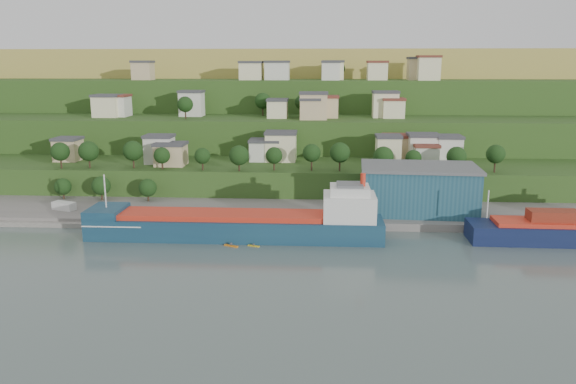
# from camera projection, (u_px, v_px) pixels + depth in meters

# --- Properties ---
(ground) EXTENTS (500.00, 500.00, 0.00)m
(ground) POSITION_uv_depth(u_px,v_px,m) (252.00, 248.00, 129.58)
(ground) COLOR #465653
(ground) RESTS_ON ground
(quay) EXTENTS (220.00, 26.00, 4.00)m
(quay) POSITION_uv_depth(u_px,v_px,m) (336.00, 217.00, 155.67)
(quay) COLOR slate
(quay) RESTS_ON ground
(pebble_beach) EXTENTS (40.00, 18.00, 2.40)m
(pebble_beach) POSITION_uv_depth(u_px,v_px,m) (63.00, 218.00, 154.18)
(pebble_beach) COLOR slate
(pebble_beach) RESTS_ON ground
(hillside) EXTENTS (360.00, 210.85, 96.00)m
(hillside) POSITION_uv_depth(u_px,v_px,m) (291.00, 145.00, 293.69)
(hillside) COLOR #284719
(hillside) RESTS_ON ground
(cargo_ship_near) EXTENTS (71.63, 11.57, 18.42)m
(cargo_ship_near) POSITION_uv_depth(u_px,v_px,m) (245.00, 226.00, 136.44)
(cargo_ship_near) COLOR #132F48
(cargo_ship_near) RESTS_ON ground
(warehouse) EXTENTS (32.07, 20.81, 12.80)m
(warehouse) POSITION_uv_depth(u_px,v_px,m) (418.00, 189.00, 152.23)
(warehouse) COLOR navy
(warehouse) RESTS_ON quay
(caravan) EXTENTS (7.01, 4.72, 3.03)m
(caravan) POSITION_uv_depth(u_px,v_px,m) (64.00, 207.00, 155.32)
(caravan) COLOR silver
(caravan) RESTS_ON pebble_beach
(dinghy) EXTENTS (4.22, 1.71, 0.83)m
(dinghy) POSITION_uv_depth(u_px,v_px,m) (94.00, 217.00, 149.69)
(dinghy) COLOR silver
(dinghy) RESTS_ON pebble_beach
(kayak_orange) EXTENTS (3.53, 2.09, 0.90)m
(kayak_orange) POSITION_uv_depth(u_px,v_px,m) (231.00, 245.00, 130.59)
(kayak_orange) COLOR orange
(kayak_orange) RESTS_ON ground
(kayak_yellow) EXTENTS (2.87, 1.42, 0.72)m
(kayak_yellow) POSITION_uv_depth(u_px,v_px,m) (254.00, 245.00, 130.57)
(kayak_yellow) COLOR yellow
(kayak_yellow) RESTS_ON ground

